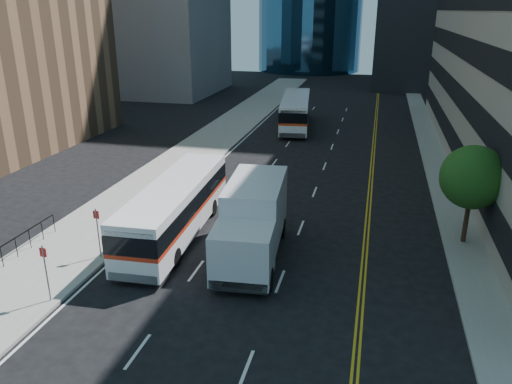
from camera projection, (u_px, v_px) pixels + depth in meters
ground at (259, 304)px, 20.66m from camera, size 160.00×160.00×0.00m
sidewalk_west at (211, 141)px, 45.77m from camera, size 5.00×90.00×0.15m
sidewalk_east at (434, 155)px, 41.43m from camera, size 2.00×90.00×0.15m
street_tree at (473, 177)px, 24.70m from camera, size 3.20×3.20×5.10m
bus_front at (176, 207)px, 26.44m from camera, size 3.02×11.54×2.95m
bus_rear at (295, 111)px, 51.08m from camera, size 4.11×12.35×3.12m
box_truck at (253, 221)px, 23.91m from camera, size 3.25×7.79×3.63m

